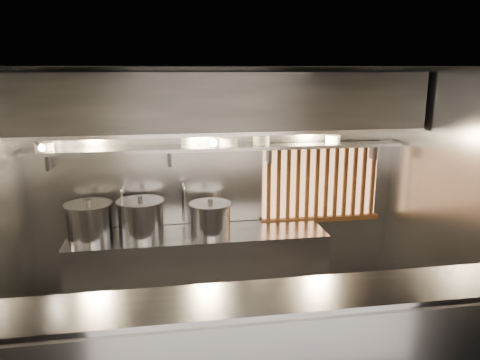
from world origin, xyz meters
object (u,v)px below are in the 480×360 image
object	(u,v)px
heat_lamp	(39,142)
pendant_bulb	(213,142)
stock_pot_right	(141,218)
stock_pot_left	(89,221)
stock_pot_mid	(210,218)

from	to	relation	value
heat_lamp	pendant_bulb	bearing A→B (deg)	11.00
stock_pot_right	stock_pot_left	bearing A→B (deg)	-179.20
heat_lamp	stock_pot_mid	world-z (taller)	heat_lamp
pendant_bulb	stock_pot_right	bearing A→B (deg)	-177.06
pendant_bulb	stock_pot_mid	size ratio (longest dim) A/B	0.30
stock_pot_right	heat_lamp	bearing A→B (deg)	-162.13
stock_pot_left	stock_pot_mid	world-z (taller)	stock_pot_left
stock_pot_left	stock_pot_right	bearing A→B (deg)	0.80
pendant_bulb	stock_pot_mid	distance (m)	0.88
stock_pot_left	stock_pot_mid	bearing A→B (deg)	-1.29
stock_pot_left	stock_pot_right	distance (m)	0.57
pendant_bulb	stock_pot_left	distance (m)	1.65
heat_lamp	stock_pot_mid	distance (m)	2.02
heat_lamp	pendant_bulb	distance (m)	1.83
pendant_bulb	stock_pot_right	distance (m)	1.20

